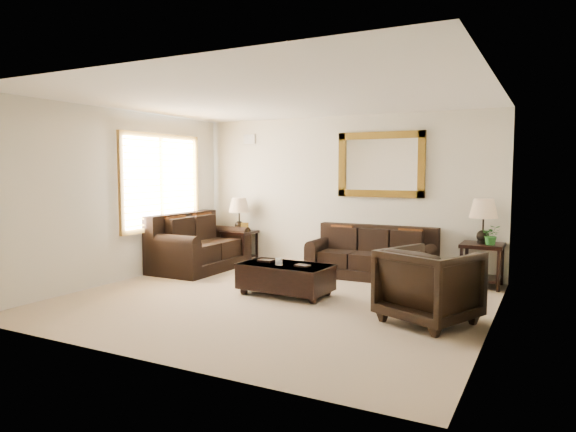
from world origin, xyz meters
The scene contains 11 objects.
room centered at (0.00, 0.00, 1.35)m, with size 5.51×5.01×2.71m.
window centered at (-2.70, 0.90, 1.55)m, with size 0.07×1.96×1.66m.
mirror centered at (0.70, 2.47, 1.85)m, with size 1.50×0.06×1.10m.
air_vent centered at (-1.90, 2.48, 2.35)m, with size 0.25×0.02×0.18m, color #999999.
sofa centered at (0.70, 2.10, 0.30)m, with size 2.03×0.88×0.83m.
loveseat centered at (-2.27, 1.30, 0.37)m, with size 1.05×1.77×0.99m.
end_table_left centered at (-1.95, 2.18, 0.81)m, with size 0.56×0.56×1.24m.
end_table_right centered at (2.40, 2.16, 0.87)m, with size 0.60×0.60×1.33m.
coffee_table centered at (0.01, 0.33, 0.27)m, with size 1.33×0.77×0.55m.
armchair centered at (2.10, -0.09, 0.48)m, with size 0.93×0.87×0.95m, color black.
potted_plant centered at (2.53, 2.05, 0.77)m, with size 0.27×0.30×0.23m, color #215B1F.
Camera 1 is at (3.33, -5.96, 1.74)m, focal length 32.00 mm.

